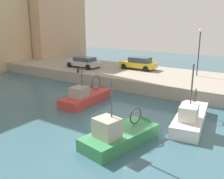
{
  "coord_description": "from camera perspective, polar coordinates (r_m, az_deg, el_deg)",
  "views": [
    {
      "loc": [
        -13.47,
        -8.55,
        6.74
      ],
      "look_at": [
        3.44,
        2.82,
        1.2
      ],
      "focal_mm": 40.49,
      "sensor_mm": 36.0,
      "label": 1
    }
  ],
  "objects": [
    {
      "name": "water_surface",
      "position": [
        17.32,
        1.42,
        -7.7
      ],
      "size": [
        80.0,
        80.0,
        0.0
      ],
      "primitive_type": "plane",
      "color": "#386070",
      "rests_on": "ground"
    },
    {
      "name": "quay_wall",
      "position": [
        27.1,
        14.63,
        1.61
      ],
      "size": [
        9.0,
        56.0,
        1.2
      ],
      "primitive_type": "cube",
      "color": "#9E9384",
      "rests_on": "ground"
    },
    {
      "name": "fishing_boat_green",
      "position": [
        14.95,
        2.75,
        -11.04
      ],
      "size": [
        5.84,
        2.99,
        4.76
      ],
      "color": "#388951",
      "rests_on": "ground"
    },
    {
      "name": "fishing_boat_red",
      "position": [
        22.05,
        -5.24,
        -2.33
      ],
      "size": [
        6.16,
        2.17,
        3.95
      ],
      "color": "#BC3833",
      "rests_on": "ground"
    },
    {
      "name": "fishing_boat_white",
      "position": [
        18.25,
        17.36,
        -6.75
      ],
      "size": [
        6.8,
        2.66,
        5.0
      ],
      "color": "white",
      "rests_on": "ground"
    },
    {
      "name": "parked_car_yellow",
      "position": [
        30.15,
        6.05,
        5.96
      ],
      "size": [
        2.07,
        4.28,
        1.44
      ],
      "color": "gold",
      "rests_on": "quay_wall"
    },
    {
      "name": "parked_car_silver",
      "position": [
        31.31,
        -6.41,
        6.19
      ],
      "size": [
        2.08,
        4.35,
        1.3
      ],
      "color": "#B7B7BC",
      "rests_on": "quay_wall"
    },
    {
      "name": "mooring_bollard_mid",
      "position": [
        28.38,
        -7.66,
        4.38
      ],
      "size": [
        0.28,
        0.28,
        0.55
      ],
      "primitive_type": "cylinder",
      "color": "#2D2D33",
      "rests_on": "quay_wall"
    },
    {
      "name": "quay_streetlamp",
      "position": [
        27.5,
        19.14,
        9.62
      ],
      "size": [
        0.36,
        0.36,
        4.83
      ],
      "color": "#38383D",
      "rests_on": "quay_wall"
    },
    {
      "name": "waterfront_building_west_mid",
      "position": [
        44.38,
        -13.99,
        15.48
      ],
      "size": [
        10.49,
        7.2,
        14.52
      ],
      "color": "tan",
      "rests_on": "ground"
    }
  ]
}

